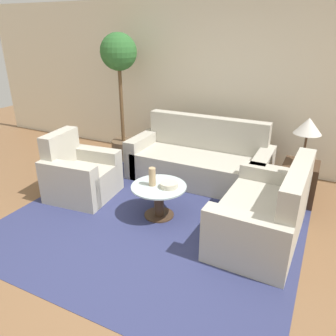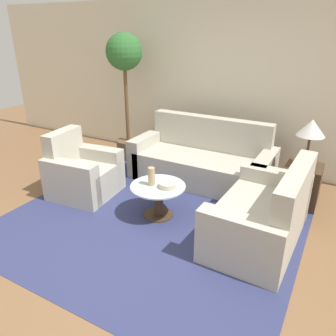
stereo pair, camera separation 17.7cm
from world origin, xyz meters
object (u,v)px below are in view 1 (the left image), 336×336
(table_lamp, at_px, (308,127))
(sofa_main, at_px, (200,161))
(potted_plant, at_px, (120,77))
(vase, at_px, (152,177))
(coffee_table, at_px, (159,197))
(bowl, at_px, (169,185))
(armchair, at_px, (79,176))
(loveseat, at_px, (268,215))

(table_lamp, bearing_deg, sofa_main, 176.95)
(potted_plant, distance_m, vase, 2.23)
(coffee_table, relative_size, bowl, 3.19)
(potted_plant, relative_size, vase, 9.30)
(armchair, bearing_deg, bowl, -95.31)
(table_lamp, relative_size, vase, 2.67)
(armchair, bearing_deg, potted_plant, 3.35)
(coffee_table, bearing_deg, loveseat, 4.74)
(loveseat, relative_size, potted_plant, 0.70)
(loveseat, xyz_separation_m, coffee_table, (-1.27, -0.11, -0.02))
(armchair, distance_m, vase, 1.19)
(table_lamp, distance_m, potted_plant, 3.00)
(armchair, xyz_separation_m, loveseat, (2.52, 0.10, 0.00))
(sofa_main, xyz_separation_m, bowl, (0.08, -1.23, 0.15))
(sofa_main, bearing_deg, loveseat, -42.99)
(coffee_table, distance_m, vase, 0.27)
(armchair, relative_size, bowl, 4.23)
(sofa_main, xyz_separation_m, armchair, (-1.29, -1.24, -0.00))
(loveseat, bearing_deg, bowl, -83.70)
(table_lamp, xyz_separation_m, bowl, (-1.35, -1.15, -0.58))
(sofa_main, xyz_separation_m, table_lamp, (1.43, -0.08, 0.73))
(vase, bearing_deg, coffee_table, 14.85)
(armchair, bearing_deg, vase, -97.02)
(coffee_table, relative_size, table_lamp, 1.11)
(sofa_main, bearing_deg, vase, -95.70)
(potted_plant, bearing_deg, table_lamp, -5.61)
(loveseat, relative_size, vase, 6.47)
(armchair, relative_size, table_lamp, 1.47)
(vase, distance_m, bowl, 0.22)
(armchair, height_order, potted_plant, potted_plant)
(loveseat, xyz_separation_m, vase, (-1.35, -0.13, 0.24))
(armchair, xyz_separation_m, coffee_table, (1.24, -0.00, -0.02))
(potted_plant, bearing_deg, bowl, -41.98)
(loveseat, xyz_separation_m, potted_plant, (-2.75, 1.35, 1.13))
(table_lamp, distance_m, vase, 2.02)
(sofa_main, height_order, table_lamp, table_lamp)
(coffee_table, xyz_separation_m, potted_plant, (-1.48, 1.46, 1.16))
(bowl, bearing_deg, armchair, -179.52)
(coffee_table, height_order, vase, vase)
(armchair, relative_size, loveseat, 0.61)
(armchair, xyz_separation_m, table_lamp, (2.72, 1.17, 0.73))
(coffee_table, relative_size, potted_plant, 0.32)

